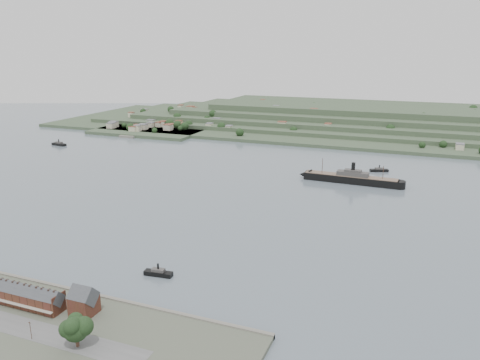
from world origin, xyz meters
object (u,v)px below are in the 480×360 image
at_px(gabled_building, 84,301).
at_px(fig_tree, 76,328).
at_px(tugboat, 158,273).
at_px(terrace_row, 12,292).
at_px(steamship, 348,178).

distance_m(gabled_building, fig_tree, 24.41).
relative_size(tugboat, fig_tree, 1.12).
xyz_separation_m(gabled_building, fig_tree, (13.20, -20.40, 2.33)).
xyz_separation_m(terrace_row, fig_tree, (50.70, -16.37, 3.67)).
bearing_deg(gabled_building, tugboat, 78.59).
height_order(gabled_building, tugboat, gabled_building).
bearing_deg(terrace_row, gabled_building, 6.12).
distance_m(terrace_row, gabled_building, 37.74).
relative_size(gabled_building, steamship, 0.15).
xyz_separation_m(steamship, tugboat, (-63.94, -212.95, -2.43)).
height_order(terrace_row, gabled_building, gabled_building).
height_order(terrace_row, steamship, steamship).
xyz_separation_m(gabled_building, steamship, (73.26, 259.13, -4.08)).
distance_m(gabled_building, steamship, 269.31).
bearing_deg(terrace_row, steamship, 67.17).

